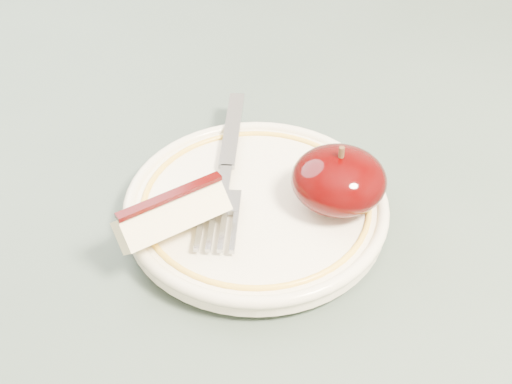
# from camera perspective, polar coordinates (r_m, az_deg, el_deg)

# --- Properties ---
(table) EXTENTS (0.90, 0.90, 0.75)m
(table) POSITION_cam_1_polar(r_m,az_deg,el_deg) (0.56, -0.13, -11.23)
(table) COLOR brown
(table) RESTS_ON ground
(plate) EXTENTS (0.19, 0.19, 0.02)m
(plate) POSITION_cam_1_polar(r_m,az_deg,el_deg) (0.51, 0.00, -1.17)
(plate) COLOR #F3E7CC
(plate) RESTS_ON table
(apple_half) EXTENTS (0.07, 0.06, 0.05)m
(apple_half) POSITION_cam_1_polar(r_m,az_deg,el_deg) (0.50, 6.63, 0.97)
(apple_half) COLOR #2C0000
(apple_half) RESTS_ON plate
(apple_wedge) EXTENTS (0.08, 0.07, 0.04)m
(apple_wedge) POSITION_cam_1_polar(r_m,az_deg,el_deg) (0.48, -6.74, -1.86)
(apple_wedge) COLOR #F6EAB5
(apple_wedge) RESTS_ON plate
(fork) EXTENTS (0.03, 0.18, 0.00)m
(fork) POSITION_cam_1_polar(r_m,az_deg,el_deg) (0.53, -2.39, 1.91)
(fork) COLOR gray
(fork) RESTS_ON plate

